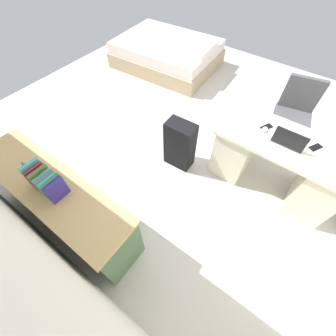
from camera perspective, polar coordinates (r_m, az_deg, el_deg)
The scene contains 12 objects.
ground_plane at distance 3.52m, azimuth 2.24°, elevation 9.40°, with size 5.88×5.88×0.00m, color beige.
desk at distance 2.89m, azimuth 25.84°, elevation 1.15°, with size 1.44×0.66×0.75m.
office_chair at distance 3.50m, azimuth 28.69°, elevation 10.94°, with size 0.55×0.55×0.94m.
credenza at distance 2.57m, azimuth -25.23°, elevation -8.22°, with size 1.80×0.48×0.74m.
bed at distance 4.97m, azimuth -0.12°, elevation 27.09°, with size 1.99×1.52×0.58m.
suitcase_black at distance 2.86m, azimuth 3.04°, elevation 5.91°, with size 0.36×0.22×0.68m, color black.
laptop at distance 2.59m, azimuth 28.43°, elevation 6.27°, with size 0.31×0.22×0.21m.
computer_mouse at distance 2.65m, azimuth 23.41°, elevation 8.95°, with size 0.06×0.10×0.03m, color white.
cell_phone_near_laptop at distance 2.72m, azimuth 33.46°, elevation 4.43°, with size 0.07×0.14×0.01m, color black.
cell_phone_by_mouse at distance 2.70m, azimuth 23.77°, elevation 9.52°, with size 0.07×0.14×0.01m, color black.
book_row at distance 2.17m, azimuth -28.61°, elevation -3.03°, with size 0.35×0.17×0.22m.
figurine_small at distance 2.46m, azimuth -32.79°, elevation 0.71°, with size 0.08×0.08×0.11m, color #4C7FBF.
Camera 1 is at (-1.39, 2.13, 2.44)m, focal length 23.95 mm.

